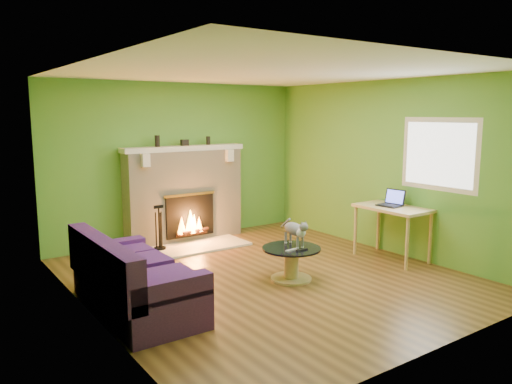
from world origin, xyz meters
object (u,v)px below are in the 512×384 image
(coffee_table, at_px, (291,261))
(desk, at_px, (393,213))
(cat, at_px, (294,232))
(sofa, at_px, (131,282))

(coffee_table, bearing_deg, desk, -3.98)
(coffee_table, relative_size, cat, 1.29)
(desk, bearing_deg, cat, 174.15)
(sofa, xyz_separation_m, cat, (2.12, -0.15, 0.28))
(coffee_table, xyz_separation_m, desk, (1.77, -0.12, 0.44))
(desk, distance_m, cat, 1.70)
(coffee_table, xyz_separation_m, cat, (0.08, 0.05, 0.36))
(coffee_table, bearing_deg, cat, 32.01)
(coffee_table, distance_m, desk, 1.83)
(sofa, relative_size, desk, 1.77)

